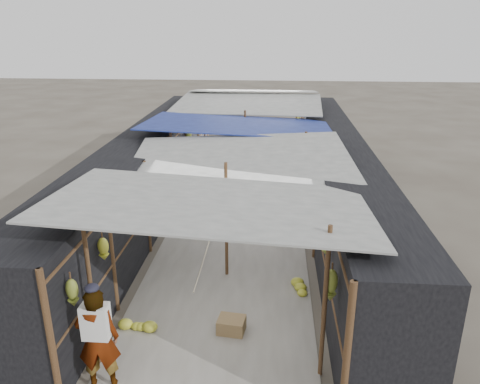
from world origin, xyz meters
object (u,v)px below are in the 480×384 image
(black_basin, at_px, (287,219))
(vendor_seated, at_px, (281,207))
(vendor_elderly, at_px, (98,339))
(shopper_blue, at_px, (211,200))
(crate_near, at_px, (231,325))

(black_basin, xyz_separation_m, vendor_seated, (-0.17, -0.12, 0.42))
(black_basin, height_order, vendor_elderly, vendor_elderly)
(vendor_elderly, bearing_deg, black_basin, -124.82)
(vendor_elderly, xyz_separation_m, vendor_seated, (2.78, 6.41, -0.36))
(vendor_elderly, xyz_separation_m, shopper_blue, (0.86, 6.10, -0.08))
(crate_near, distance_m, shopper_blue, 4.78)
(black_basin, distance_m, vendor_seated, 0.46)
(black_basin, height_order, shopper_blue, shopper_blue)
(vendor_elderly, height_order, vendor_seated, vendor_elderly)
(shopper_blue, xyz_separation_m, vendor_seated, (1.92, 0.31, -0.28))
(vendor_elderly, bearing_deg, crate_near, -152.20)
(shopper_blue, distance_m, vendor_seated, 1.96)
(black_basin, relative_size, vendor_elderly, 0.33)
(black_basin, relative_size, shopper_blue, 0.37)
(vendor_elderly, relative_size, vendor_seated, 1.72)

